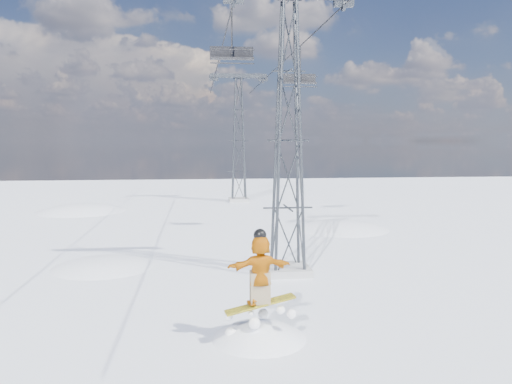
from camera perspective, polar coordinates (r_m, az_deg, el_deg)
ground at (r=13.46m, az=6.41°, el=-18.18°), size 120.00×120.00×0.00m
snow_terrain at (r=36.52m, az=-9.55°, el=-18.60°), size 39.00×37.00×22.00m
lift_tower_near at (r=20.30m, az=3.71°, el=5.82°), size 5.20×1.80×11.43m
lift_tower_far at (r=45.12m, az=-1.99°, el=5.83°), size 5.20×1.80×11.43m
haul_cables at (r=32.13m, az=-0.02°, el=15.48°), size 4.46×51.00×0.06m
lift_chair_near at (r=21.38m, az=-2.78°, el=15.48°), size 1.81×0.52×2.24m
lift_chair_mid at (r=29.32m, az=5.04°, el=12.69°), size 1.88×0.54×2.34m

